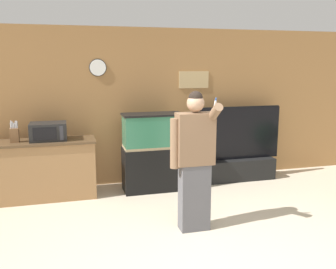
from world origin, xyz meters
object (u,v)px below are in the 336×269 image
counter_island (40,170)px  knife_block (14,134)px  person_standing (194,159)px  aquarium_on_stand (153,152)px  tv_on_stand (239,158)px  microwave (48,131)px

counter_island → knife_block: size_ratio=5.28×
knife_block → person_standing: (2.19, -1.60, -0.12)m
aquarium_on_stand → knife_block: bearing=179.3°
tv_on_stand → person_standing: bearing=-129.9°
microwave → counter_island: bearing=-173.9°
person_standing → microwave: bearing=136.6°
counter_island → person_standing: person_standing is taller
counter_island → knife_block: knife_block is taller
aquarium_on_stand → person_standing: (0.15, -1.57, 0.27)m
counter_island → aquarium_on_stand: size_ratio=1.33×
counter_island → tv_on_stand: (3.32, 0.11, -0.07)m
aquarium_on_stand → microwave: bearing=177.7°
knife_block → aquarium_on_stand: aquarium_on_stand is taller
counter_island → person_standing: size_ratio=0.97×
aquarium_on_stand → tv_on_stand: tv_on_stand is taller
microwave → aquarium_on_stand: (1.58, -0.06, -0.40)m
microwave → person_standing: (1.73, -1.63, -0.14)m
tv_on_stand → counter_island: bearing=-178.1°
microwave → person_standing: bearing=-43.4°
counter_island → tv_on_stand: bearing=1.9°
counter_island → tv_on_stand: tv_on_stand is taller
aquarium_on_stand → person_standing: person_standing is taller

